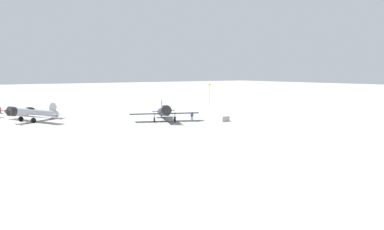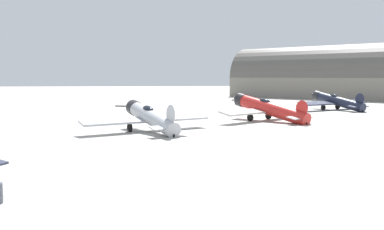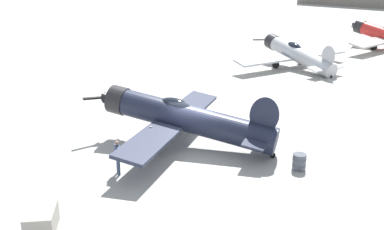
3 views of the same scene
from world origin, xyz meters
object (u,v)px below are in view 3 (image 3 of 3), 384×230
object	(u,v)px
ground_crew_mechanic	(118,154)
fuel_drum	(299,162)
airplane_foreground	(183,118)
airplane_mid_apron	(296,54)
equipment_crate	(41,220)

from	to	relation	value
ground_crew_mechanic	fuel_drum	distance (m)	8.68
ground_crew_mechanic	airplane_foreground	bearing A→B (deg)	-149.90
airplane_mid_apron	fuel_drum	bearing A→B (deg)	137.18
airplane_foreground	equipment_crate	world-z (taller)	airplane_foreground
airplane_foreground	equipment_crate	xyz separation A→B (m)	(-7.78, 5.72, -1.15)
airplane_foreground	fuel_drum	xyz separation A→B (m)	(-3.41, -5.40, -1.18)
airplane_mid_apron	ground_crew_mechanic	bearing A→B (deg)	118.10
airplane_foreground	airplane_mid_apron	size ratio (longest dim) A/B	0.89
airplane_mid_apron	fuel_drum	distance (m)	21.97
airplane_mid_apron	fuel_drum	xyz separation A→B (m)	(-21.12, 6.01, -0.94)
equipment_crate	ground_crew_mechanic	bearing A→B (deg)	-28.58
airplane_mid_apron	fuel_drum	world-z (taller)	airplane_mid_apron
equipment_crate	fuel_drum	world-z (taller)	equipment_crate
airplane_foreground	airplane_mid_apron	bearing A→B (deg)	-98.76
airplane_foreground	equipment_crate	distance (m)	9.72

